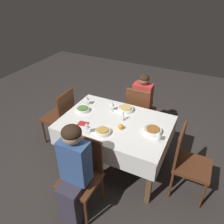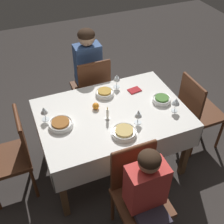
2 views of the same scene
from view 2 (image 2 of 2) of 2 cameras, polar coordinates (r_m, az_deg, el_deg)
ground_plane at (r=3.21m, az=0.00°, el=-9.99°), size 8.00×8.00×0.00m
dining_table at (r=2.74m, az=0.00°, el=-1.44°), size 1.41×0.98×0.74m
chair_south at (r=3.39m, az=-4.09°, el=5.05°), size 0.41×0.42×0.93m
chair_north at (r=2.38m, az=5.34°, el=-15.59°), size 0.41×0.42×0.93m
chair_west at (r=3.18m, az=16.90°, el=0.42°), size 0.42×0.41×0.93m
chair_east at (r=2.77m, az=-19.47°, el=-7.79°), size 0.42×0.41×0.93m
person_adult_denim at (r=3.41m, az=-5.08°, el=8.77°), size 0.30×0.34×1.21m
person_child_red at (r=2.24m, az=7.41°, el=-17.66°), size 0.30×0.33×1.08m
bowl_south at (r=2.88m, az=-1.51°, el=3.94°), size 0.19×0.19×0.06m
wine_glass_south at (r=2.95m, az=0.97°, el=6.91°), size 0.07×0.07×0.15m
bowl_north at (r=2.45m, az=2.48°, el=-4.09°), size 0.22×0.22×0.06m
wine_glass_north at (r=2.51m, az=5.38°, el=-0.39°), size 0.07×0.07×0.15m
bowl_west at (r=2.84m, az=10.06°, el=2.54°), size 0.19×0.19×0.06m
wine_glass_west at (r=2.70m, az=12.87°, el=2.06°), size 0.08×0.08×0.15m
bowl_east at (r=2.56m, az=-10.40°, el=-2.40°), size 0.22×0.22×0.06m
wine_glass_east at (r=2.61m, az=-13.64°, el=0.22°), size 0.07×0.07×0.15m
candle_centerpiece at (r=2.58m, az=-0.93°, el=-0.54°), size 0.04×0.04×0.14m
orange_fruit at (r=2.71m, az=-3.33°, el=1.24°), size 0.07×0.07×0.07m
napkin_red_folded at (r=2.96m, az=4.58°, el=4.44°), size 0.14×0.11×0.01m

